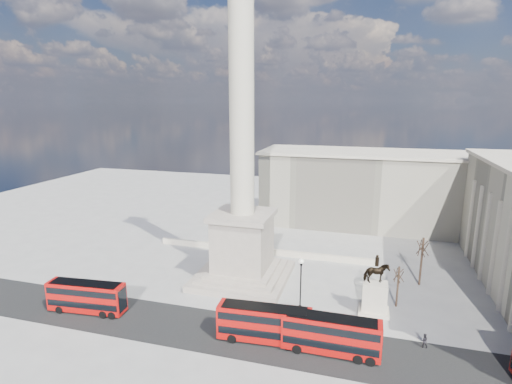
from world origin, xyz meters
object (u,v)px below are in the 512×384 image
at_px(red_bus_b, 265,323).
at_px(equestrian_statue, 375,293).
at_px(red_bus_a, 87,297).
at_px(victorian_lamp, 301,280).
at_px(pedestrian_standing, 424,341).
at_px(red_bus_c, 332,334).
at_px(pedestrian_walking, 344,328).
at_px(nelsons_column, 242,199).
at_px(pedestrian_crossing, 348,328).

relative_size(red_bus_b, equestrian_statue, 1.34).
distance_m(red_bus_a, equestrian_statue, 37.87).
xyz_separation_m(victorian_lamp, equestrian_statue, (9.50, 1.92, -1.45)).
bearing_deg(red_bus_a, pedestrian_standing, 0.15).
xyz_separation_m(red_bus_a, pedestrian_standing, (41.95, 3.89, -1.35)).
distance_m(victorian_lamp, pedestrian_standing, 15.99).
height_order(red_bus_c, pedestrian_standing, red_bus_c).
bearing_deg(victorian_lamp, pedestrian_walking, -35.85).
height_order(equestrian_statue, pedestrian_standing, equestrian_statue).
xyz_separation_m(red_bus_a, red_bus_b, (24.24, 0.03, 0.10)).
bearing_deg(nelsons_column, pedestrian_walking, -34.99).
relative_size(red_bus_b, victorian_lamp, 1.51).
height_order(victorian_lamp, pedestrian_crossing, victorian_lamp).
bearing_deg(red_bus_b, pedestrian_walking, 20.05).
height_order(red_bus_a, red_bus_b, red_bus_b).
distance_m(equestrian_statue, pedestrian_standing, 8.61).
bearing_deg(pedestrian_standing, nelsons_column, -27.73).
bearing_deg(red_bus_c, nelsons_column, 134.62).
height_order(nelsons_column, red_bus_a, nelsons_column).
xyz_separation_m(red_bus_c, victorian_lamp, (-4.92, 8.38, 2.00)).
distance_m(red_bus_c, pedestrian_standing, 10.91).
bearing_deg(red_bus_b, red_bus_c, -4.38).
distance_m(red_bus_a, victorian_lamp, 28.29).
bearing_deg(nelsons_column, equestrian_statue, -14.62).
distance_m(victorian_lamp, pedestrian_crossing, 8.45).
xyz_separation_m(red_bus_a, pedestrian_crossing, (33.46, 4.09, -1.29)).
bearing_deg(pedestrian_crossing, red_bus_c, 152.27).
xyz_separation_m(nelsons_column, pedestrian_walking, (16.43, -11.50, -12.02)).
distance_m(equestrian_statue, pedestrian_walking, 7.44).
relative_size(equestrian_statue, pedestrian_standing, 4.81).
distance_m(red_bus_b, pedestrian_crossing, 10.17).
bearing_deg(equestrian_statue, victorian_lamp, -168.58).
height_order(red_bus_b, pedestrian_walking, red_bus_b).
bearing_deg(red_bus_b, victorian_lamp, 68.21).
relative_size(nelsons_column, victorian_lamp, 6.86).
relative_size(red_bus_a, pedestrian_standing, 6.18).
bearing_deg(victorian_lamp, pedestrian_standing, -16.40).
bearing_deg(pedestrian_standing, pedestrian_walking, -3.29).
bearing_deg(pedestrian_walking, red_bus_a, 166.54).
bearing_deg(pedestrian_standing, pedestrian_crossing, -4.61).
distance_m(red_bus_b, pedestrian_walking, 9.74).
distance_m(pedestrian_walking, pedestrian_crossing, 0.44).
relative_size(nelsons_column, pedestrian_standing, 29.33).
distance_m(victorian_lamp, equestrian_statue, 9.80).
distance_m(red_bus_b, victorian_lamp, 8.93).
xyz_separation_m(equestrian_statue, pedestrian_standing, (5.48, -6.33, -1.99)).
relative_size(equestrian_statue, pedestrian_walking, 4.54).
distance_m(nelsons_column, victorian_lamp, 15.21).
distance_m(nelsons_column, red_bus_a, 25.07).
bearing_deg(red_bus_a, equestrian_statue, 10.51).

